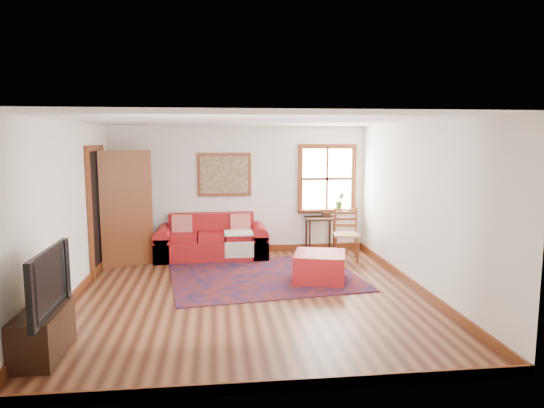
{
  "coord_description": "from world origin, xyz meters",
  "views": [
    {
      "loc": [
        -0.48,
        -6.77,
        2.26
      ],
      "look_at": [
        0.39,
        0.6,
        1.25
      ],
      "focal_mm": 32.0,
      "sensor_mm": 36.0,
      "label": 1
    }
  ],
  "objects": [
    {
      "name": "ground",
      "position": [
        0.0,
        0.0,
        0.0
      ],
      "size": [
        5.5,
        5.5,
        0.0
      ],
      "primitive_type": "plane",
      "color": "#3B1B0F",
      "rests_on": "ground"
    },
    {
      "name": "room_envelope",
      "position": [
        0.0,
        0.02,
        1.65
      ],
      "size": [
        5.04,
        5.54,
        2.52
      ],
      "color": "silver",
      "rests_on": "ground"
    },
    {
      "name": "window",
      "position": [
        1.78,
        2.7,
        1.31
      ],
      "size": [
        1.18,
        0.2,
        1.38
      ],
      "color": "white",
      "rests_on": "ground"
    },
    {
      "name": "doorway",
      "position": [
        -2.21,
        1.78,
        1.07
      ],
      "size": [
        0.89,
        1.08,
        2.14
      ],
      "color": "black",
      "rests_on": "ground"
    },
    {
      "name": "framed_artwork",
      "position": [
        -0.3,
        2.71,
        1.55
      ],
      "size": [
        1.05,
        0.07,
        0.85
      ],
      "color": "brown",
      "rests_on": "ground"
    },
    {
      "name": "persian_rug",
      "position": [
        0.3,
        0.9,
        0.01
      ],
      "size": [
        3.25,
        2.74,
        0.02
      ],
      "primitive_type": "cube",
      "rotation": [
        0.0,
        0.0,
        0.13
      ],
      "color": "#58150C",
      "rests_on": "ground"
    },
    {
      "name": "red_leather_sofa",
      "position": [
        -0.56,
        2.34,
        0.27
      ],
      "size": [
        2.09,
        0.86,
        0.82
      ],
      "color": "maroon",
      "rests_on": "ground"
    },
    {
      "name": "red_ottoman",
      "position": [
        1.16,
        0.6,
        0.22
      ],
      "size": [
        0.97,
        0.97,
        0.45
      ],
      "primitive_type": "cube",
      "rotation": [
        0.0,
        0.0,
        -0.27
      ],
      "color": "maroon",
      "rests_on": "ground"
    },
    {
      "name": "side_table",
      "position": [
        1.58,
        2.53,
        0.58
      ],
      "size": [
        0.59,
        0.44,
        0.7
      ],
      "color": "black",
      "rests_on": "ground"
    },
    {
      "name": "ladder_back_chair",
      "position": [
        1.93,
        1.88,
        0.52
      ],
      "size": [
        0.52,
        0.5,
        0.97
      ],
      "color": "tan",
      "rests_on": "ground"
    },
    {
      "name": "media_cabinet",
      "position": [
        -2.28,
        -1.72,
        0.25
      ],
      "size": [
        0.41,
        0.9,
        0.5
      ],
      "primitive_type": "cube",
      "color": "black",
      "rests_on": "ground"
    },
    {
      "name": "television",
      "position": [
        -2.26,
        -1.82,
        0.83
      ],
      "size": [
        0.15,
        1.15,
        0.66
      ],
      "primitive_type": "imported",
      "rotation": [
        0.0,
        0.0,
        1.57
      ],
      "color": "black",
      "rests_on": "media_cabinet"
    },
    {
      "name": "candle_hurricane",
      "position": [
        -2.23,
        -1.31,
        0.58
      ],
      "size": [
        0.12,
        0.12,
        0.18
      ],
      "color": "silver",
      "rests_on": "media_cabinet"
    }
  ]
}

